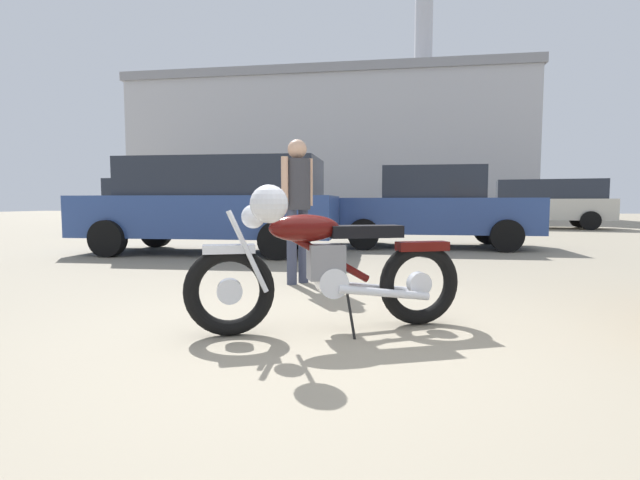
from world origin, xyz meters
TOP-DOWN VIEW (x-y plane):
  - ground_plane at (0.00, 0.00)m, footprint 80.00×80.00m
  - vintage_motorcycle at (-0.29, 0.27)m, footprint 1.93×1.09m
  - bystander at (-1.01, 2.19)m, footprint 0.30×0.40m
  - dark_sedan_left at (-8.22, 10.18)m, footprint 4.26×2.04m
  - red_hatchback_near at (0.51, 7.13)m, footprint 4.31×2.16m
  - white_estate_far at (-3.40, 5.03)m, footprint 4.84×2.29m
  - pale_sedan_back at (4.51, 15.40)m, footprint 4.83×2.28m
  - industrial_building at (-5.78, 27.26)m, footprint 24.27×10.92m

SIDE VIEW (x-z plane):
  - ground_plane at x=0.00m, z-range 0.00..0.00m
  - vintage_motorcycle at x=-0.29m, z-range -0.04..1.03m
  - dark_sedan_left at x=-8.22m, z-range 0.00..1.67m
  - red_hatchback_near at x=0.51m, z-range 0.00..1.67m
  - white_estate_far at x=-3.40m, z-range 0.07..1.81m
  - pale_sedan_back at x=4.51m, z-range 0.07..1.81m
  - bystander at x=-1.01m, z-range 0.19..1.85m
  - industrial_building at x=-5.78m, z-range -3.59..12.25m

